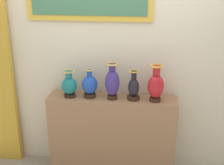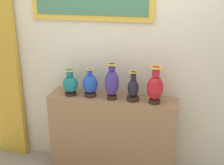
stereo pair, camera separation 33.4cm
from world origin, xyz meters
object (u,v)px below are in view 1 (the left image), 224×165
vase_onyx (134,88)px  vase_crimson (156,85)px  vase_indigo (112,82)px  vase_sapphire (90,85)px  vase_teal (69,85)px

vase_onyx → vase_crimson: (0.24, -0.02, 0.05)m
vase_indigo → vase_onyx: bearing=3.6°
vase_sapphire → vase_indigo: 0.26m
vase_sapphire → vase_onyx: 0.50m
vase_onyx → vase_indigo: bearing=-176.4°
vase_indigo → vase_onyx: (0.24, 0.01, -0.06)m
vase_sapphire → vase_crimson: 0.74m
vase_onyx → vase_crimson: size_ratio=0.81×
vase_crimson → vase_teal: bearing=179.7°
vase_teal → vase_indigo: vase_indigo is taller
vase_indigo → vase_crimson: vase_indigo is taller
vase_teal → vase_onyx: vase_onyx is taller
vase_indigo → vase_onyx: 0.24m
vase_teal → vase_onyx: size_ratio=0.92×
vase_indigo → vase_crimson: bearing=-0.2°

